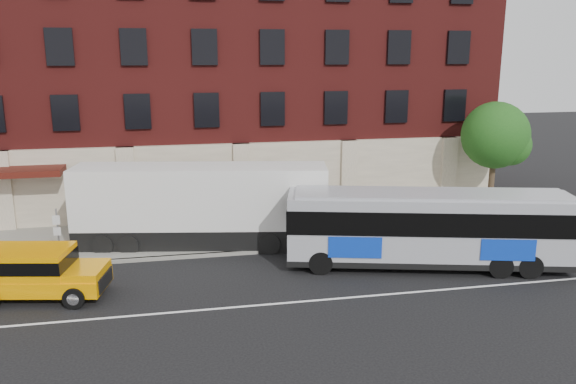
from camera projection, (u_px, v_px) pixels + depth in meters
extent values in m
plane|color=black|center=(282.00, 309.00, 20.48)|extent=(120.00, 120.00, 0.00)
cube|color=gray|center=(249.00, 232.00, 29.04)|extent=(60.00, 6.00, 0.15)
cube|color=gray|center=(258.00, 252.00, 26.18)|extent=(60.00, 0.25, 0.15)
cube|color=white|center=(279.00, 303.00, 20.96)|extent=(60.00, 0.12, 0.01)
cube|color=#5B1715|center=(230.00, 73.00, 34.88)|extent=(30.00, 10.00, 15.00)
cube|color=beige|center=(241.00, 180.00, 31.27)|extent=(30.00, 0.35, 4.00)
cube|color=#41110B|center=(19.00, 171.00, 28.11)|extent=(4.20, 2.20, 0.30)
cube|color=beige|center=(4.00, 190.00, 28.90)|extent=(0.90, 0.55, 4.00)
cube|color=beige|center=(127.00, 185.00, 30.04)|extent=(0.90, 0.55, 4.00)
cube|color=beige|center=(242.00, 180.00, 31.17)|extent=(0.90, 0.55, 4.00)
cube|color=beige|center=(348.00, 176.00, 32.31)|extent=(0.90, 0.55, 4.00)
cube|color=beige|center=(447.00, 172.00, 33.45)|extent=(0.90, 0.55, 4.00)
cube|color=black|center=(66.00, 113.00, 28.78)|extent=(1.30, 0.20, 1.80)
cube|color=black|center=(138.00, 111.00, 29.44)|extent=(1.30, 0.20, 1.80)
cube|color=black|center=(207.00, 110.00, 30.11)|extent=(1.30, 0.20, 1.80)
cube|color=black|center=(273.00, 109.00, 30.77)|extent=(1.30, 0.20, 1.80)
cube|color=black|center=(336.00, 108.00, 31.43)|extent=(1.30, 0.20, 1.80)
cube|color=black|center=(396.00, 106.00, 32.09)|extent=(1.30, 0.20, 1.80)
cube|color=black|center=(454.00, 105.00, 32.76)|extent=(1.30, 0.20, 1.80)
cube|color=black|center=(60.00, 47.00, 28.02)|extent=(1.30, 0.20, 1.80)
cube|color=black|center=(134.00, 47.00, 28.69)|extent=(1.30, 0.20, 1.80)
cube|color=black|center=(205.00, 47.00, 29.35)|extent=(1.30, 0.20, 1.80)
cube|color=black|center=(272.00, 47.00, 30.01)|extent=(1.30, 0.20, 1.80)
cube|color=black|center=(337.00, 47.00, 30.67)|extent=(1.30, 0.20, 1.80)
cube|color=black|center=(399.00, 47.00, 31.34)|extent=(1.30, 0.20, 1.80)
cube|color=black|center=(458.00, 47.00, 32.00)|extent=(1.30, 0.20, 1.80)
cube|color=black|center=(36.00, 197.00, 29.31)|extent=(2.60, 0.15, 2.80)
cube|color=black|center=(157.00, 191.00, 30.44)|extent=(2.60, 0.15, 2.80)
cube|color=black|center=(269.00, 186.00, 31.58)|extent=(2.60, 0.15, 2.80)
cube|color=black|center=(373.00, 181.00, 32.72)|extent=(2.60, 0.15, 2.80)
cylinder|color=gray|center=(59.00, 237.00, 24.49)|extent=(0.07, 0.07, 2.50)
cube|color=silver|center=(56.00, 220.00, 24.15)|extent=(0.30, 0.03, 0.40)
cube|color=silver|center=(57.00, 231.00, 24.27)|extent=(0.30, 0.03, 0.35)
cylinder|color=#382A1C|center=(491.00, 188.00, 31.70)|extent=(0.32, 0.32, 3.00)
sphere|color=#133F12|center=(495.00, 135.00, 31.02)|extent=(3.60, 3.60, 3.60)
sphere|color=#133F12|center=(510.00, 145.00, 30.89)|extent=(2.20, 2.20, 2.20)
sphere|color=#133F12|center=(481.00, 142.00, 31.38)|extent=(2.00, 2.00, 2.00)
cube|color=#9A9CA4|center=(429.00, 227.00, 24.19)|extent=(12.02, 5.27, 2.80)
cube|color=black|center=(427.00, 257.00, 24.50)|extent=(12.08, 5.33, 0.25)
cube|color=#9A9CA4|center=(431.00, 194.00, 23.85)|extent=(11.38, 4.84, 0.12)
cube|color=black|center=(429.00, 217.00, 24.08)|extent=(12.12, 5.37, 0.98)
cube|color=#0B32B0|center=(355.00, 248.00, 23.26)|extent=(2.10, 0.57, 0.88)
cube|color=#0B32B0|center=(490.00, 231.00, 25.39)|extent=(2.10, 0.57, 0.88)
cylinder|color=black|center=(321.00, 263.00, 23.64)|extent=(1.02, 0.53, 0.98)
cylinder|color=black|center=(321.00, 245.00, 25.79)|extent=(1.02, 0.53, 0.98)
cylinder|color=black|center=(501.00, 266.00, 23.27)|extent=(1.02, 0.53, 0.98)
cylinder|color=black|center=(485.00, 248.00, 25.43)|extent=(1.02, 0.53, 0.98)
cylinder|color=black|center=(530.00, 267.00, 23.21)|extent=(1.02, 0.53, 0.98)
cylinder|color=black|center=(512.00, 248.00, 25.37)|extent=(1.02, 0.53, 0.98)
cube|color=#FC9E00|center=(42.00, 281.00, 21.34)|extent=(4.96, 2.80, 0.58)
cube|color=#FC9E00|center=(25.00, 262.00, 21.16)|extent=(3.52, 2.49, 0.97)
cube|color=black|center=(25.00, 260.00, 21.15)|extent=(3.57, 2.53, 0.49)
cube|color=#FC9E00|center=(84.00, 270.00, 21.25)|extent=(1.79, 2.10, 0.29)
cube|color=black|center=(105.00, 280.00, 21.34)|extent=(0.35, 1.54, 0.54)
cylinder|color=black|center=(74.00, 298.00, 20.48)|extent=(0.82, 0.42, 0.78)
cylinder|color=silver|center=(74.00, 298.00, 20.48)|extent=(0.48, 0.37, 0.43)
cylinder|color=black|center=(92.00, 278.00, 22.34)|extent=(0.82, 0.42, 0.78)
cylinder|color=silver|center=(92.00, 278.00, 22.34)|extent=(0.48, 0.37, 0.43)
cylinder|color=black|center=(14.00, 278.00, 22.32)|extent=(0.82, 0.42, 0.78)
cylinder|color=silver|center=(14.00, 278.00, 22.32)|extent=(0.48, 0.37, 0.43)
cube|color=black|center=(202.00, 236.00, 27.03)|extent=(11.77, 4.28, 1.06)
cube|color=white|center=(201.00, 196.00, 26.57)|extent=(11.78, 4.32, 2.79)
cylinder|color=black|center=(103.00, 245.00, 25.87)|extent=(0.99, 0.43, 0.96)
cylinder|color=black|center=(116.00, 230.00, 28.02)|extent=(0.99, 0.43, 0.96)
cylinder|color=black|center=(129.00, 245.00, 25.90)|extent=(0.99, 0.43, 0.96)
cylinder|color=black|center=(140.00, 230.00, 28.05)|extent=(0.99, 0.43, 0.96)
cylinder|color=black|center=(270.00, 244.00, 26.03)|extent=(0.99, 0.43, 0.96)
cylinder|color=black|center=(270.00, 229.00, 28.18)|extent=(0.99, 0.43, 0.96)
cylinder|color=black|center=(295.00, 243.00, 26.05)|extent=(0.99, 0.43, 0.96)
cylinder|color=black|center=(294.00, 229.00, 28.20)|extent=(0.99, 0.43, 0.96)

